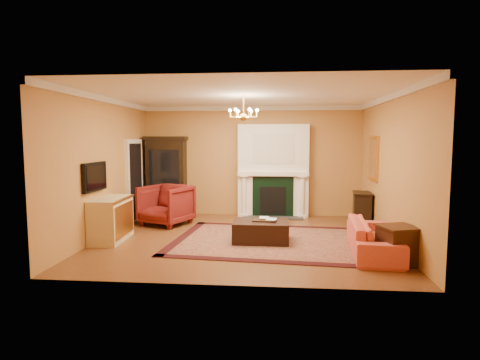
# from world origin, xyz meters

# --- Properties ---
(floor) EXTENTS (6.00, 5.50, 0.02)m
(floor) POSITION_xyz_m (0.00, 0.00, -0.01)
(floor) COLOR brown
(floor) RESTS_ON ground
(ceiling) EXTENTS (6.00, 5.50, 0.02)m
(ceiling) POSITION_xyz_m (0.00, 0.00, 3.01)
(ceiling) COLOR white
(ceiling) RESTS_ON wall_back
(wall_back) EXTENTS (6.00, 0.02, 3.00)m
(wall_back) POSITION_xyz_m (0.00, 2.76, 1.50)
(wall_back) COLOR #B58141
(wall_back) RESTS_ON floor
(wall_front) EXTENTS (6.00, 0.02, 3.00)m
(wall_front) POSITION_xyz_m (0.00, -2.76, 1.50)
(wall_front) COLOR #B58141
(wall_front) RESTS_ON floor
(wall_left) EXTENTS (0.02, 5.50, 3.00)m
(wall_left) POSITION_xyz_m (-3.01, 0.00, 1.50)
(wall_left) COLOR #B58141
(wall_left) RESTS_ON floor
(wall_right) EXTENTS (0.02, 5.50, 3.00)m
(wall_right) POSITION_xyz_m (3.01, 0.00, 1.50)
(wall_right) COLOR #B58141
(wall_right) RESTS_ON floor
(fireplace) EXTENTS (1.90, 0.70, 2.50)m
(fireplace) POSITION_xyz_m (0.60, 2.57, 1.19)
(fireplace) COLOR white
(fireplace) RESTS_ON wall_back
(crown_molding) EXTENTS (6.00, 5.50, 0.12)m
(crown_molding) POSITION_xyz_m (0.00, 0.96, 2.94)
(crown_molding) COLOR silver
(crown_molding) RESTS_ON ceiling
(doorway) EXTENTS (0.08, 1.05, 2.10)m
(doorway) POSITION_xyz_m (-2.95, 1.70, 1.05)
(doorway) COLOR silver
(doorway) RESTS_ON wall_left
(tv_panel) EXTENTS (0.09, 0.95, 0.58)m
(tv_panel) POSITION_xyz_m (-2.95, -0.60, 1.35)
(tv_panel) COLOR black
(tv_panel) RESTS_ON wall_left
(gilt_mirror) EXTENTS (0.06, 0.76, 1.05)m
(gilt_mirror) POSITION_xyz_m (2.97, 1.40, 1.65)
(gilt_mirror) COLOR gold
(gilt_mirror) RESTS_ON wall_right
(chandelier) EXTENTS (0.63, 0.55, 0.53)m
(chandelier) POSITION_xyz_m (-0.00, 0.00, 2.61)
(chandelier) COLOR gold
(chandelier) RESTS_ON ceiling
(oriental_rug) EXTENTS (4.31, 3.38, 0.02)m
(oriental_rug) POSITION_xyz_m (0.63, -0.17, 0.01)
(oriental_rug) COLOR #450E18
(oriental_rug) RESTS_ON floor
(china_cabinet) EXTENTS (1.05, 0.49, 2.08)m
(china_cabinet) POSITION_xyz_m (-2.33, 2.49, 1.04)
(china_cabinet) COLOR black
(china_cabinet) RESTS_ON floor
(wingback_armchair) EXTENTS (1.35, 1.32, 1.08)m
(wingback_armchair) POSITION_xyz_m (-2.01, 1.23, 0.54)
(wingback_armchair) COLOR maroon
(wingback_armchair) RESTS_ON floor
(pedestal_table) EXTENTS (0.39, 0.39, 0.70)m
(pedestal_table) POSITION_xyz_m (-2.56, 1.63, 0.40)
(pedestal_table) COLOR black
(pedestal_table) RESTS_ON floor
(commode) EXTENTS (0.61, 1.22, 0.89)m
(commode) POSITION_xyz_m (-2.73, -0.38, 0.45)
(commode) COLOR beige
(commode) RESTS_ON floor
(coral_sofa) EXTENTS (0.79, 2.10, 0.80)m
(coral_sofa) POSITION_xyz_m (2.48, -0.89, 0.40)
(coral_sofa) COLOR #E44C48
(coral_sofa) RESTS_ON floor
(end_table) EXTENTS (0.67, 0.67, 0.63)m
(end_table) POSITION_xyz_m (2.72, -1.53, 0.31)
(end_table) COLOR #361B0E
(end_table) RESTS_ON floor
(console_table) EXTENTS (0.49, 0.75, 0.78)m
(console_table) POSITION_xyz_m (2.78, 1.60, 0.39)
(console_table) COLOR black
(console_table) RESTS_ON floor
(leather_ottoman) EXTENTS (1.12, 0.82, 0.42)m
(leather_ottoman) POSITION_xyz_m (0.38, -0.24, 0.22)
(leather_ottoman) COLOR black
(leather_ottoman) RESTS_ON oriental_rug
(ottoman_tray) EXTENTS (0.44, 0.35, 0.03)m
(ottoman_tray) POSITION_xyz_m (0.42, -0.20, 0.45)
(ottoman_tray) COLOR black
(ottoman_tray) RESTS_ON leather_ottoman
(book_a) EXTENTS (0.20, 0.03, 0.26)m
(book_a) POSITION_xyz_m (0.34, -0.10, 0.59)
(book_a) COLOR gray
(book_a) RESTS_ON ottoman_tray
(book_b) EXTENTS (0.20, 0.05, 0.28)m
(book_b) POSITION_xyz_m (0.49, -0.22, 0.60)
(book_b) COLOR gray
(book_b) RESTS_ON ottoman_tray
(topiary_left) EXTENTS (0.16, 0.16, 0.43)m
(topiary_left) POSITION_xyz_m (-0.14, 2.53, 1.46)
(topiary_left) COLOR gray
(topiary_left) RESTS_ON fireplace
(topiary_right) EXTENTS (0.17, 0.17, 0.45)m
(topiary_right) POSITION_xyz_m (1.28, 2.53, 1.48)
(topiary_right) COLOR gray
(topiary_right) RESTS_ON fireplace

